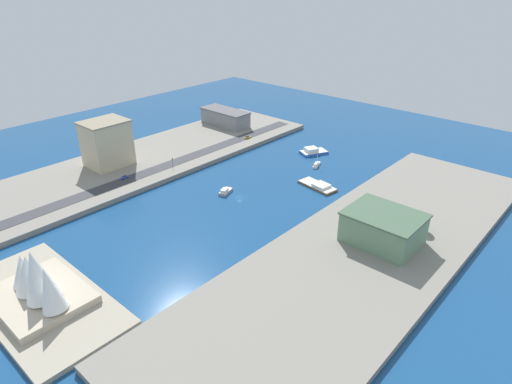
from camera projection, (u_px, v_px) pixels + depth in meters
ground_plane at (240, 197)px, 243.22m from camera, size 440.00×440.00×0.00m
quay_west at (370, 249)px, 195.06m from camera, size 70.00×240.00×2.78m
quay_east at (152, 158)px, 290.14m from camera, size 70.00×240.00×2.78m
peninsula_point at (42, 302)px, 164.63m from camera, size 74.49×36.70×2.00m
road_strip at (171, 164)px, 277.77m from camera, size 9.60×228.00×0.15m
barge_flat_brown at (318, 186)px, 253.76m from camera, size 24.56×12.77×2.80m
catamaran_blue at (313, 151)px, 300.78m from camera, size 16.64×20.35×4.30m
sailboat_small_white at (317, 165)px, 281.41m from camera, size 5.70×11.13×12.89m
yacht_sleek_gray at (226, 191)px, 246.88m from camera, size 7.07×11.02×3.20m
terminal_long_green at (383, 228)px, 195.12m from camera, size 32.15×25.75×14.19m
office_block_beige at (107, 143)px, 270.78m from camera, size 21.62×26.16×28.23m
warehouse_low_gray at (225, 117)px, 346.52m from camera, size 40.67×16.79×11.99m
hatchback_blue at (124, 177)px, 257.81m from camera, size 2.02×4.77×1.50m
taxi_yellow_cab at (247, 137)px, 320.10m from camera, size 1.83×5.21×1.52m
traffic_light_waterfront at (172, 161)px, 270.60m from camera, size 0.36×0.36×6.50m
opera_landmark at (36, 282)px, 160.51m from camera, size 36.29×29.39×23.13m
park_tree_cluster at (411, 221)px, 204.13m from camera, size 13.95×14.81×8.64m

